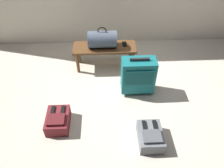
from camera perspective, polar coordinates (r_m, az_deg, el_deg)
ground_plane at (r=3.11m, az=2.33°, el=-3.70°), size 6.60×6.60×0.00m
bench at (r=3.47m, az=-1.97°, el=9.16°), size 1.00×0.36×0.40m
duffel_bag_slate at (r=3.36m, az=-2.63°, el=11.86°), size 0.44×0.26×0.34m
cell_phone at (r=3.49m, az=3.35°, el=10.64°), size 0.07×0.14×0.01m
suitcase_upright_teal at (r=3.02m, az=7.00°, el=2.34°), size 0.47×0.26×0.60m
backpack_maroon at (r=2.81m, az=-14.28°, el=-9.40°), size 0.28×0.38×0.21m
backpack_grey at (r=2.63m, az=10.19°, el=-13.63°), size 0.28×0.38×0.21m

